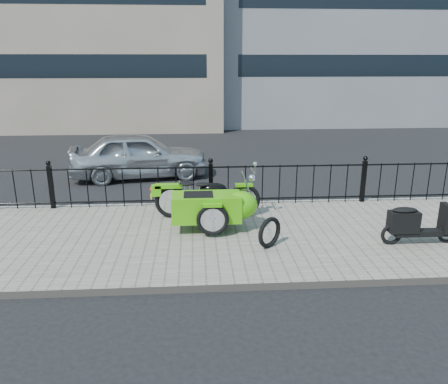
{
  "coord_description": "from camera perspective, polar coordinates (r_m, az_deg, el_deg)",
  "views": [
    {
      "loc": [
        -0.34,
        -8.1,
        3.27
      ],
      "look_at": [
        0.2,
        -0.1,
        0.84
      ],
      "focal_mm": 35.0,
      "sensor_mm": 36.0,
      "label": 1
    }
  ],
  "objects": [
    {
      "name": "spare_tire",
      "position": [
        7.64,
        5.97,
        -5.27
      ],
      "size": [
        0.48,
        0.42,
        0.56
      ],
      "primitive_type": "torus",
      "rotation": [
        1.57,
        0.0,
        0.7
      ],
      "color": "black",
      "rests_on": "sidewalk"
    },
    {
      "name": "sedan_car",
      "position": [
        12.76,
        -11.0,
        4.76
      ],
      "size": [
        4.04,
        2.11,
        1.31
      ],
      "primitive_type": "imported",
      "rotation": [
        0.0,
        0.0,
        1.72
      ],
      "color": "silver",
      "rests_on": "ground"
    },
    {
      "name": "curb",
      "position": [
        10.07,
        -1.73,
        -1.71
      ],
      "size": [
        30.0,
        0.1,
        0.12
      ],
      "primitive_type": "cube",
      "color": "gray",
      "rests_on": "ground"
    },
    {
      "name": "motorcycle_sidecar",
      "position": [
        8.44,
        -1.13,
        -1.6
      ],
      "size": [
        2.28,
        1.48,
        0.98
      ],
      "color": "black",
      "rests_on": "sidewalk"
    },
    {
      "name": "scooter",
      "position": [
        8.43,
        23.77,
        -3.84
      ],
      "size": [
        1.43,
        0.42,
        0.97
      ],
      "color": "black",
      "rests_on": "sidewalk"
    },
    {
      "name": "building_tan",
      "position": [
        24.9,
        -18.42,
        22.4
      ],
      "size": [
        14.0,
        8.01,
        12.0
      ],
      "color": "gray",
      "rests_on": "ground"
    },
    {
      "name": "ground",
      "position": [
        8.74,
        -1.36,
        -5.09
      ],
      "size": [
        120.0,
        120.0,
        0.0
      ],
      "primitive_type": "plane",
      "color": "black",
      "rests_on": "ground"
    },
    {
      "name": "sidewalk",
      "position": [
        8.26,
        -1.21,
        -6.0
      ],
      "size": [
        30.0,
        3.8,
        0.12
      ],
      "primitive_type": "cube",
      "color": "slate",
      "rests_on": "ground"
    },
    {
      "name": "iron_fence",
      "position": [
        9.78,
        -1.73,
        0.96
      ],
      "size": [
        14.11,
        0.11,
        1.08
      ],
      "color": "black",
      "rests_on": "sidewalk"
    }
  ]
}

